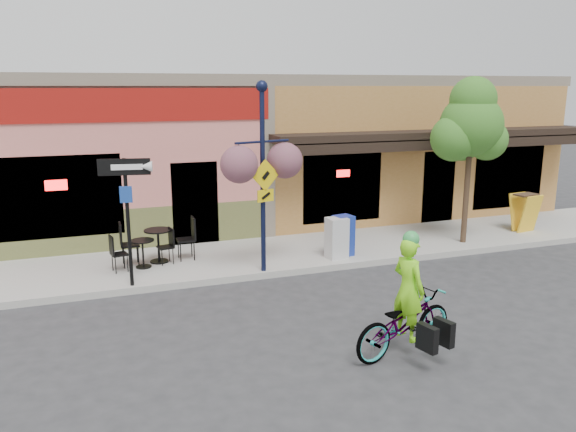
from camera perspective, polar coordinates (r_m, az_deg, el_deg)
The scene contains 14 objects.
ground at distance 12.86m, azimuth 6.98°, elevation -6.06°, with size 90.00×90.00×0.00m, color #2D2D30.
sidewalk at distance 14.57m, azimuth 3.48°, elevation -3.39°, with size 24.00×3.00×0.15m, color #9E9B93.
curb at distance 13.31m, azimuth 5.93°, elevation -5.04°, with size 24.00×0.12×0.15m, color #A8A59E.
building at distance 19.25m, azimuth -2.88°, elevation 7.24°, with size 18.20×8.20×4.50m, color #D57369, non-canonical shape.
bicycle at distance 9.28m, azimuth 11.70°, elevation -10.53°, with size 0.69×1.98×1.04m, color maroon.
cyclist_rider at distance 9.18m, azimuth 12.06°, elevation -8.70°, with size 0.61×0.40×1.66m, color #84EF19.
lamp_post at distance 12.18m, azimuth -2.58°, elevation 3.80°, with size 1.33×0.53×4.17m, color black, non-canonical shape.
one_way_sign at distance 11.83m, azimuth -15.92°, elevation -0.72°, with size 1.02×0.22×2.65m, color black, non-canonical shape.
cafe_set_left at distance 13.18m, azimuth -14.54°, elevation -3.32°, with size 1.41×0.71×0.85m, color black, non-canonical shape.
cafe_set_right at distance 13.46m, azimuth -13.04°, elevation -2.48°, with size 1.71×0.86×1.03m, color black, non-canonical shape.
newspaper_box_blue at distance 13.73m, azimuth 5.62°, elevation -1.99°, with size 0.44×0.40×0.99m, color navy, non-canonical shape.
newspaper_box_grey at distance 13.49m, azimuth 4.96°, elevation -2.25°, with size 0.46×0.42×0.99m, color silver, non-canonical shape.
street_tree at distance 15.24m, azimuth 17.89°, elevation 5.38°, with size 1.70×1.70×4.35m, color #3D7A26, non-canonical shape.
sandwich_board at distance 17.18m, azimuth 23.40°, elevation 0.21°, with size 0.65×0.48×1.09m, color yellow, non-canonical shape.
Camera 1 is at (-5.50, -10.85, 4.18)m, focal length 35.00 mm.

